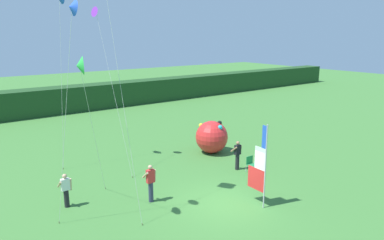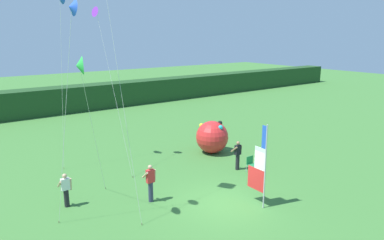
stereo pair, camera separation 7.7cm
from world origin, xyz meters
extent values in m
plane|color=#3D7533|center=(0.00, 0.00, 0.00)|extent=(120.00, 120.00, 0.00)
cube|color=#1E421E|center=(0.00, 23.78, 1.24)|extent=(80.00, 2.40, 2.49)
cylinder|color=#B7B7BC|center=(1.16, -1.34, 1.89)|extent=(0.06, 0.06, 3.79)
cube|color=red|center=(1.16, -0.83, 1.19)|extent=(0.02, 0.97, 1.01)
cube|color=white|center=(1.16, -1.01, 2.20)|extent=(0.02, 0.60, 1.01)
cube|color=blue|center=(1.16, -1.20, 3.21)|extent=(0.02, 0.23, 1.01)
cylinder|color=black|center=(3.33, 2.65, 0.45)|extent=(0.22, 0.22, 0.89)
cube|color=black|center=(3.33, 2.65, 1.17)|extent=(0.36, 0.20, 0.55)
sphere|color=#A37556|center=(3.33, 2.65, 1.57)|extent=(0.20, 0.20, 0.20)
cylinder|color=#A37556|center=(3.10, 2.71, 1.22)|extent=(0.09, 0.48, 0.42)
cylinder|color=#A37556|center=(3.56, 2.65, 1.12)|extent=(0.09, 0.14, 0.56)
cylinder|color=black|center=(-5.81, 3.85, 0.40)|extent=(0.22, 0.22, 0.81)
cube|color=white|center=(-5.81, 3.85, 1.07)|extent=(0.36, 0.20, 0.53)
sphere|color=tan|center=(-5.81, 3.85, 1.45)|extent=(0.20, 0.20, 0.20)
cylinder|color=tan|center=(-6.04, 3.91, 1.10)|extent=(0.09, 0.48, 0.42)
cylinder|color=tan|center=(-5.58, 3.85, 1.01)|extent=(0.09, 0.14, 0.56)
cylinder|color=#2D334C|center=(-2.55, 2.09, 0.47)|extent=(0.22, 0.22, 0.94)
cube|color=red|center=(-2.55, 2.09, 1.24)|extent=(0.36, 0.20, 0.61)
sphere|color=tan|center=(-2.55, 2.09, 1.67)|extent=(0.20, 0.20, 0.20)
cylinder|color=tan|center=(-2.78, 2.15, 1.32)|extent=(0.09, 0.48, 0.42)
cylinder|color=tan|center=(-2.32, 2.10, 1.22)|extent=(0.09, 0.14, 0.56)
sphere|color=red|center=(4.03, 5.79, 1.04)|extent=(2.08, 2.08, 2.08)
sphere|color=yellow|center=(3.75, 6.55, 1.69)|extent=(0.29, 0.29, 0.29)
sphere|color=black|center=(4.49, 5.57, 1.95)|extent=(0.29, 0.29, 0.29)
sphere|color=#23B2C6|center=(4.14, 5.10, 1.81)|extent=(0.29, 0.29, 0.29)
cylinder|color=#BCBCC1|center=(3.46, 1.58, 0.21)|extent=(0.03, 0.03, 0.42)
cylinder|color=#BCBCC1|center=(3.94, 1.58, 0.21)|extent=(0.03, 0.03, 0.42)
cylinder|color=#BCBCC1|center=(3.46, 2.06, 0.21)|extent=(0.03, 0.03, 0.42)
cylinder|color=#BCBCC1|center=(3.94, 2.06, 0.21)|extent=(0.03, 0.03, 0.42)
cube|color=#237F42|center=(3.70, 1.82, 0.43)|extent=(0.48, 0.48, 0.03)
cube|color=#237F42|center=(3.70, 2.06, 0.67)|extent=(0.48, 0.03, 0.44)
cylinder|color=brown|center=(-3.86, 0.50, 0.04)|extent=(0.03, 0.03, 0.08)
cylinder|color=silver|center=(-3.95, 1.66, 5.21)|extent=(0.19, 2.34, 10.43)
cylinder|color=brown|center=(-3.71, 4.60, 0.04)|extent=(0.03, 0.03, 0.08)
cylinder|color=silver|center=(-4.62, 3.11, 3.17)|extent=(1.83, 3.01, 6.36)
cone|color=green|center=(-5.53, 1.61, 6.35)|extent=(0.43, 0.72, 0.69)
cylinder|color=brown|center=(-4.59, 8.49, 0.04)|extent=(0.03, 0.03, 0.08)
cylinder|color=silver|center=(-4.19, 8.85, 4.68)|extent=(0.82, 0.74, 9.37)
cylinder|color=brown|center=(-6.51, 2.62, 0.04)|extent=(0.03, 0.03, 0.08)
cylinder|color=silver|center=(-6.00, 2.34, 4.18)|extent=(1.03, 0.57, 8.36)
cone|color=blue|center=(-5.50, 2.06, 8.36)|extent=(0.31, 0.59, 0.61)
cylinder|color=brown|center=(-1.98, 5.08, 0.04)|extent=(0.03, 0.03, 0.08)
cylinder|color=silver|center=(-2.07, 6.71, 4.30)|extent=(0.19, 3.27, 8.61)
cone|color=purple|center=(-2.16, 8.34, 8.61)|extent=(0.47, 0.64, 0.60)
camera|label=1|loc=(-9.73, -10.90, 7.43)|focal=32.89mm
camera|label=2|loc=(-9.67, -10.95, 7.43)|focal=32.89mm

